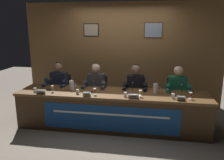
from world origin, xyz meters
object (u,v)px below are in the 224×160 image
Objects in this scene: chair_far_left at (62,94)px; document_stack_center_right at (136,95)px; panelist_far_left at (58,85)px; microphone_far_right at (182,93)px; water_cup_far_left at (35,90)px; chair_center_left at (98,96)px; water_cup_center_right at (125,95)px; nameplate_far_left at (41,92)px; panelist_far_right at (177,90)px; panelist_center_right at (135,89)px; chair_far_right at (176,100)px; microphone_far_left at (49,86)px; microphone_center_left at (92,88)px; panelist_center_left at (95,87)px; chair_center_right at (136,98)px; nameplate_center_left at (87,94)px; water_pitcher_left_side at (72,85)px; microphone_center_right at (132,90)px; juice_glass_center_right at (140,92)px; water_cup_far_right at (173,96)px; water_cup_center_left at (78,92)px; juice_glass_far_right at (190,94)px; conference_table at (111,105)px; juice_glass_center_left at (95,90)px; nameplate_center_right at (134,96)px; juice_glass_far_left at (52,87)px; nameplate_far_right at (181,98)px.

document_stack_center_right is (1.79, -0.76, 0.30)m from chair_far_left.
microphone_far_right is (2.66, -0.47, 0.09)m from panelist_far_left.
chair_center_left is at bearing 38.09° from water_cup_far_left.
chair_far_left is 1.85m from water_cup_center_right.
panelist_far_right reaches higher than nameplate_far_left.
panelist_center_right is (1.79, 0.74, -0.06)m from nameplate_far_left.
nameplate_far_left is at bearing -160.67° from chair_far_right.
microphone_far_left is 0.92m from microphone_center_left.
panelist_center_left is 1.84m from microphone_far_right.
chair_center_right is at bearing 143.36° from microphone_far_right.
nameplate_center_left is 0.58m from water_pitcher_left_side.
microphone_center_left is 0.80m from microphone_center_right.
water_cup_center_right is (-0.28, -0.05, -0.05)m from juice_glass_center_right.
panelist_center_left is 1.71m from water_cup_far_right.
chair_far_left is 0.74m from microphone_far_left.
panelist_center_right reaches higher than document_stack_center_right.
nameplate_far_left is 2.20× the size of water_cup_center_left.
chair_center_right is 0.93m from water_cup_center_right.
chair_far_right reaches higher than water_cup_far_left.
chair_far_right is at bearing 101.48° from juice_glass_far_right.
microphone_far_left reaches higher than nameplate_far_left.
water_cup_center_left is 0.09× the size of chair_far_right.
panelist_center_left is 1.36× the size of chair_center_right.
conference_table is at bearing -21.80° from panelist_far_left.
nameplate_far_left is 2.52m from water_cup_far_right.
juice_glass_center_left is (0.13, 0.12, 0.05)m from nameplate_center_left.
water_cup_center_left is (-0.21, -0.62, 0.05)m from panelist_center_left.
water_cup_center_right is at bearing 157.26° from nameplate_center_right.
juice_glass_center_left is (1.05, 0.12, 0.05)m from nameplate_far_left.
juice_glass_center_left is 0.97m from panelist_center_right.
nameplate_center_right is (1.77, -0.92, 0.33)m from chair_far_left.
microphone_center_left is 0.71m from water_cup_center_right.
water_cup_far_left is 0.73m from water_pitcher_left_side.
water_cup_far_left is at bearing -178.84° from juice_glass_far_right.
chair_far_right is (1.75, 0.20, -0.28)m from panelist_center_left.
microphone_far_left is at bearing -166.36° from chair_far_right.
microphone_center_right reaches higher than juice_glass_far_right.
juice_glass_center_left is at bearing -162.88° from conference_table.
juice_glass_far_left is at bearing -179.78° from document_stack_center_right.
juice_glass_center_left is at bearing -25.33° from water_pitcher_left_side.
microphone_center_right reaches higher than chair_far_left.
juice_glass_center_right is 1.00× the size of juice_glass_far_right.
nameplate_far_right is (-0.02, -0.71, 0.06)m from panelist_far_right.
chair_center_left reaches higher than nameplate_far_left.
chair_center_right is at bearing 90.00° from panelist_center_right.
water_cup_center_left is 1.22m from juice_glass_center_right.
nameplate_center_left is (0.01, -0.94, 0.33)m from chair_center_left.
juice_glass_far_right is at bearing -2.42° from conference_table.
conference_table is 17.59× the size of document_stack_center_right.
juice_glass_far_left is 0.57× the size of microphone_center_left.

